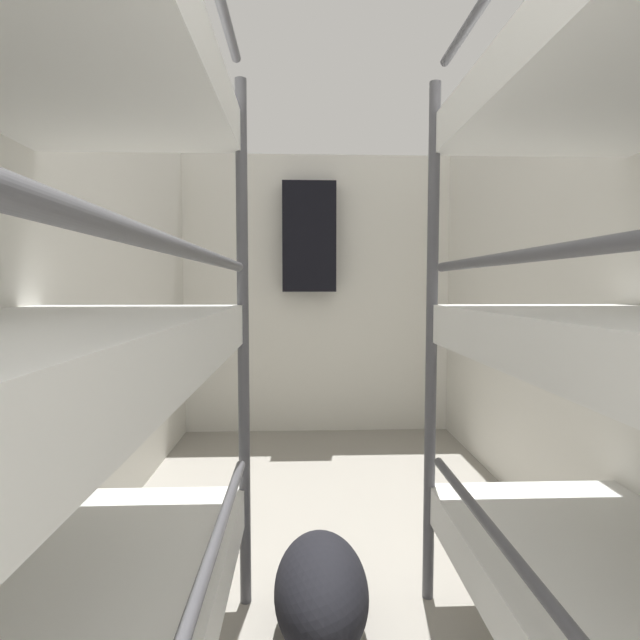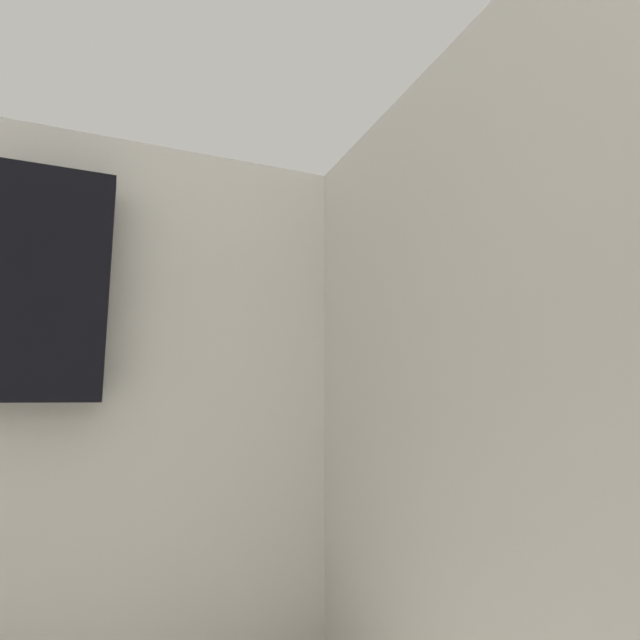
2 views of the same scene
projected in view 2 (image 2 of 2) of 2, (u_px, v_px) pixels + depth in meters
wall_back at (61, 410)px, 1.99m from camera, size 2.39×0.06×2.36m
hanging_coat at (47, 283)px, 1.90m from camera, size 0.44×0.12×0.90m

